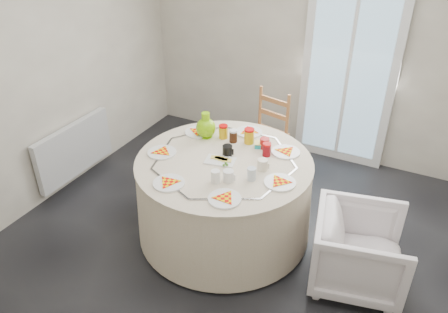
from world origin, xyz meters
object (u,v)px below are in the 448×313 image
at_px(wooden_chair, 264,134).
at_px(armchair, 361,243).
at_px(green_pitcher, 206,126).
at_px(radiator, 75,149).
at_px(table, 224,198).

xyz_separation_m(wooden_chair, armchair, (1.28, -1.15, -0.08)).
xyz_separation_m(armchair, green_pitcher, (-1.53, 0.35, 0.48)).
bearing_deg(green_pitcher, wooden_chair, 49.39).
bearing_deg(radiator, armchair, -1.73).
distance_m(table, wooden_chair, 1.10).
bearing_deg(radiator, wooden_chair, 32.21).
bearing_deg(green_pitcher, radiator, 166.94).
bearing_deg(green_pitcher, table, -64.60).
bearing_deg(wooden_chair, green_pitcher, -94.08).
xyz_separation_m(radiator, wooden_chair, (1.68, 1.06, 0.09)).
xyz_separation_m(radiator, green_pitcher, (1.43, 0.26, 0.49)).
relative_size(table, armchair, 2.21).
distance_m(wooden_chair, armchair, 1.73).
height_order(radiator, armchair, armchair).
distance_m(armchair, green_pitcher, 1.64).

